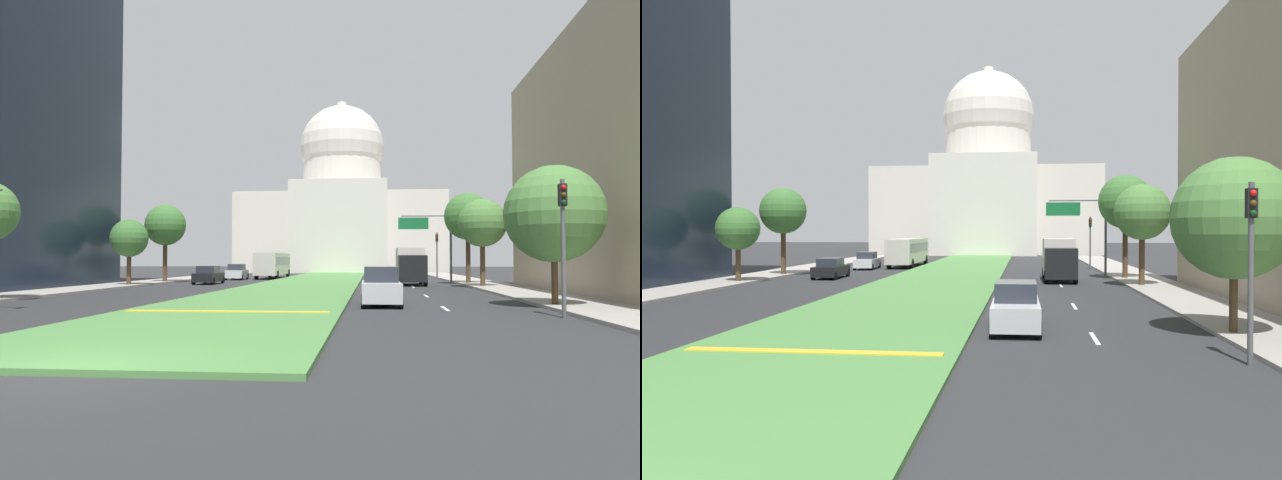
{
  "view_description": "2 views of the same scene",
  "coord_description": "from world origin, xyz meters",
  "views": [
    {
      "loc": [
        5.64,
        -9.95,
        2.16
      ],
      "look_at": [
        -0.52,
        56.27,
        4.53
      ],
      "focal_mm": 31.52,
      "sensor_mm": 36.0,
      "label": 1
    },
    {
      "loc": [
        6.42,
        -5.43,
        3.83
      ],
      "look_at": [
        0.98,
        44.24,
        3.0
      ],
      "focal_mm": 32.64,
      "sensor_mm": 36.0,
      "label": 2
    }
  ],
  "objects": [
    {
      "name": "city_bus",
      "position": [
        -6.05,
        55.51,
        1.77
      ],
      "size": [
        2.62,
        11.0,
        2.95
      ],
      "color": "beige",
      "rests_on": "ground_plane"
    },
    {
      "name": "lane_dashes_right",
      "position": [
        8.86,
        32.99,
        0.0
      ],
      "size": [
        0.16,
        35.11,
        0.01
      ],
      "color": "silver",
      "rests_on": "ground_plane"
    },
    {
      "name": "sedan_midblock",
      "position": [
        -9.06,
        39.54,
        0.77
      ],
      "size": [
        2.02,
        4.47,
        1.63
      ],
      "color": "black",
      "rests_on": "ground_plane"
    },
    {
      "name": "street_tree_right_far",
      "position": [
        14.15,
        40.99,
        6.03
      ],
      "size": [
        4.2,
        4.2,
        8.17
      ],
      "color": "#4C3823",
      "rests_on": "ground_plane"
    },
    {
      "name": "sidewalk_left",
      "position": [
        -15.26,
        38.09,
        0.07
      ],
      "size": [
        4.0,
        85.7,
        0.15
      ],
      "primitive_type": "cube",
      "color": "#9E9991",
      "rests_on": "ground_plane"
    },
    {
      "name": "street_tree_right_mid",
      "position": [
        14.25,
        34.96,
        5.04
      ],
      "size": [
        3.79,
        3.79,
        6.97
      ],
      "color": "#4C3823",
      "rests_on": "ground_plane"
    },
    {
      "name": "traffic_light_far_right",
      "position": [
        12.76,
        52.84,
        3.31
      ],
      "size": [
        0.28,
        0.35,
        5.2
      ],
      "color": "#515456",
      "rests_on": "ground_plane"
    },
    {
      "name": "grass_median",
      "position": [
        0.0,
        42.85,
        0.07
      ],
      "size": [
        8.93,
        85.7,
        0.14
      ],
      "primitive_type": "cube",
      "color": "#4C8442",
      "rests_on": "ground_plane"
    },
    {
      "name": "sedan_lead_stopped",
      "position": [
        6.05,
        17.02,
        0.86
      ],
      "size": [
        1.9,
        4.57,
        1.84
      ],
      "color": "#BCBCC1",
      "rests_on": "ground_plane"
    },
    {
      "name": "box_truck_delivery",
      "position": [
        8.94,
        39.15,
        1.68
      ],
      "size": [
        2.4,
        6.4,
        3.2
      ],
      "color": "black",
      "rests_on": "ground_plane"
    },
    {
      "name": "sidewalk_right",
      "position": [
        15.26,
        38.09,
        0.07
      ],
      "size": [
        4.0,
        85.7,
        0.15
      ],
      "primitive_type": "cube",
      "color": "#9E9991",
      "rests_on": "ground_plane"
    },
    {
      "name": "overhead_guide_sign",
      "position": [
        11.2,
        43.24,
        4.61
      ],
      "size": [
        4.97,
        0.2,
        6.5
      ],
      "color": "#515456",
      "rests_on": "ground_plane"
    },
    {
      "name": "ground_plane",
      "position": [
        0.0,
        47.61,
        0.0
      ],
      "size": [
        260.0,
        260.0,
        0.0
      ],
      "primitive_type": "plane",
      "color": "#2B2B2D"
    },
    {
      "name": "sedan_distant",
      "position": [
        -9.19,
        50.74,
        0.8
      ],
      "size": [
        2.15,
        4.75,
        1.71
      ],
      "color": "silver",
      "rests_on": "ground_plane"
    },
    {
      "name": "median_curb_nose",
      "position": [
        0.0,
        11.51,
        0.16
      ],
      "size": [
        8.03,
        0.5,
        0.04
      ],
      "primitive_type": "cube",
      "color": "gold",
      "rests_on": "grass_median"
    },
    {
      "name": "street_tree_left_far",
      "position": [
        -13.95,
        41.71,
        5.44
      ],
      "size": [
        3.88,
        3.88,
        7.43
      ],
      "color": "#4C3823",
      "rests_on": "ground_plane"
    },
    {
      "name": "street_tree_right_near",
      "position": [
        13.92,
        16.54,
        4.27
      ],
      "size": [
        4.45,
        4.45,
        6.5
      ],
      "color": "#4C3823",
      "rests_on": "ground_plane"
    },
    {
      "name": "traffic_light_near_right",
      "position": [
        12.76,
        11.76,
        3.31
      ],
      "size": [
        0.28,
        0.35,
        5.2
      ],
      "color": "#515456",
      "rests_on": "ground_plane"
    },
    {
      "name": "capitol_building",
      "position": [
        0.0,
        94.5,
        11.7
      ],
      "size": [
        36.91,
        24.57,
        31.98
      ],
      "color": "silver",
      "rests_on": "ground_plane"
    },
    {
      "name": "street_tree_left_mid",
      "position": [
        -14.42,
        34.84,
        3.94
      ],
      "size": [
        3.13,
        3.13,
        5.53
      ],
      "color": "#4C3823",
      "rests_on": "ground_plane"
    }
  ]
}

